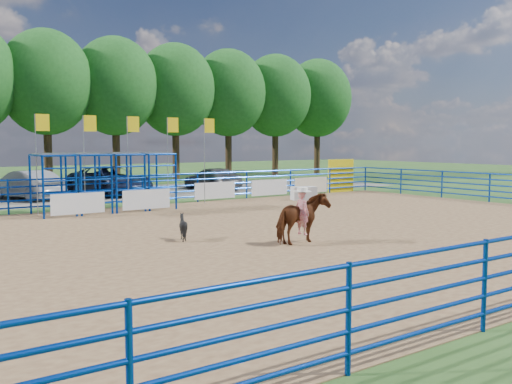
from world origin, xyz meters
TOP-DOWN VIEW (x-y plane):
  - ground at (0.00, 0.00)m, footprint 120.00×120.00m
  - arena_dirt at (0.00, 0.00)m, footprint 30.00×20.00m
  - gravel_strip at (0.00, 17.00)m, footprint 40.00×10.00m
  - announcer_table at (8.03, 7.67)m, footprint 1.42×0.98m
  - horse_and_rider at (-0.34, -2.27)m, footprint 1.87×1.06m
  - calf at (-2.94, 0.36)m, footprint 0.95×0.91m
  - car_b at (-3.77, 16.48)m, footprint 3.20×4.94m
  - car_c at (0.83, 16.43)m, footprint 3.85×6.32m
  - car_d at (7.59, 16.26)m, footprint 2.30×4.87m
  - perimeter_fence at (0.00, 0.00)m, footprint 30.10×20.10m
  - chute_assembly at (-1.90, 8.84)m, footprint 19.32×2.41m
  - treeline at (0.00, 26.00)m, footprint 56.40×6.40m

SIDE VIEW (x-z plane):
  - ground at x=0.00m, z-range 0.00..0.00m
  - gravel_strip at x=0.00m, z-range 0.00..0.01m
  - arena_dirt at x=0.00m, z-range 0.00..0.02m
  - announcer_table at x=8.03m, z-range 0.02..0.71m
  - calf at x=-2.94m, z-range 0.02..0.83m
  - car_d at x=7.59m, z-range 0.01..1.38m
  - perimeter_fence at x=0.00m, z-range 0.00..1.50m
  - car_b at x=-3.77m, z-range 0.01..1.55m
  - car_c at x=0.83m, z-range 0.01..1.65m
  - horse_and_rider at x=-0.34m, z-range -0.31..2.03m
  - chute_assembly at x=-1.90m, z-range -0.84..3.36m
  - treeline at x=0.00m, z-range 1.91..13.15m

